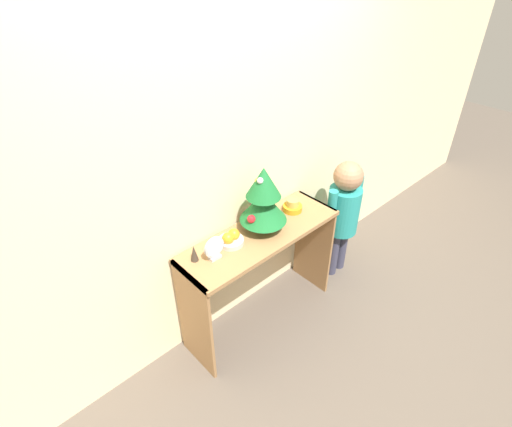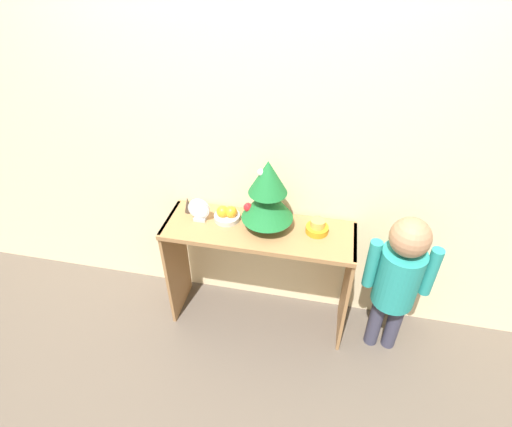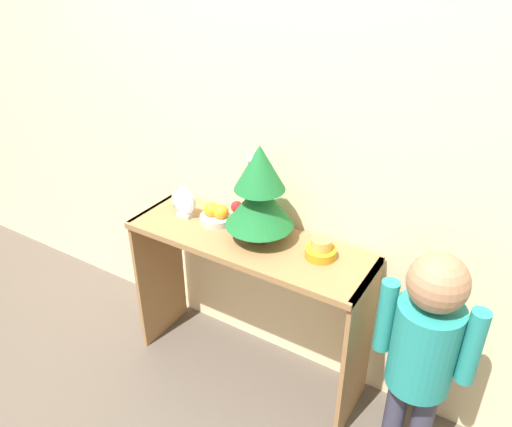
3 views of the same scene
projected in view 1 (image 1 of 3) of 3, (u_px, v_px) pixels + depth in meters
ground_plane at (278, 331)px, 2.94m from camera, size 12.00×12.00×0.00m
back_wall at (235, 159)px, 2.48m from camera, size 7.00×0.05×2.50m
console_table at (261, 256)px, 2.71m from camera, size 1.16×0.38×0.80m
mini_tree at (263, 199)px, 2.50m from camera, size 0.31×0.31×0.45m
fruit_bowl at (231, 239)px, 2.49m from camera, size 0.16×0.16×0.10m
singing_bowl at (293, 206)px, 2.79m from camera, size 0.13×0.13×0.09m
desk_clock at (214, 249)px, 2.35m from camera, size 0.13×0.04×0.15m
figurine at (194, 253)px, 2.35m from camera, size 0.05×0.05×0.11m
child_figure at (344, 208)px, 3.13m from camera, size 0.40×0.25×1.04m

